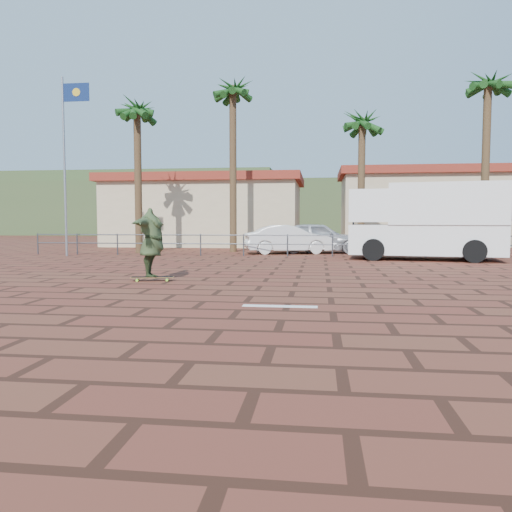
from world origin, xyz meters
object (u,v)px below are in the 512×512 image
(campervan, at_px, (426,220))
(car_silver, at_px, (318,238))
(skateboarder, at_px, (152,242))
(longboard, at_px, (152,278))
(car_white, at_px, (289,239))

(campervan, height_order, car_silver, campervan)
(skateboarder, height_order, car_silver, skateboarder)
(longboard, bearing_deg, skateboarder, 166.05)
(longboard, xyz_separation_m, car_silver, (4.33, 12.38, 0.68))
(car_silver, xyz_separation_m, car_white, (-1.44, -0.75, -0.07))
(car_silver, relative_size, car_white, 1.07)
(skateboarder, relative_size, car_silver, 0.50)
(campervan, bearing_deg, car_silver, 147.82)
(skateboarder, xyz_separation_m, car_silver, (4.33, 12.38, -0.25))
(longboard, height_order, car_white, car_white)
(campervan, height_order, car_white, campervan)
(campervan, distance_m, car_white, 6.67)
(longboard, distance_m, car_silver, 13.14)
(longboard, height_order, car_silver, car_silver)
(longboard, distance_m, campervan, 12.34)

